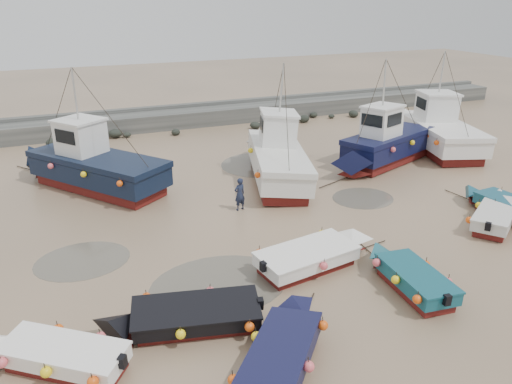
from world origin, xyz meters
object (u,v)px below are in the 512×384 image
cabin_boat_2 (383,143)px  dinghy_0 (53,351)px  dinghy_5 (314,253)px  dinghy_1 (287,346)px  cabin_boat_0 (90,164)px  dinghy_4 (184,314)px  dinghy_3 (498,212)px  person (240,210)px  dinghy_2 (409,273)px  cabin_boat_1 (275,155)px  dinghy_6 (507,204)px  cabin_boat_3 (436,129)px

cabin_boat_2 → dinghy_0: bearing=100.0°
dinghy_5 → dinghy_1: bearing=-46.4°
cabin_boat_0 → dinghy_4: bearing=-120.6°
dinghy_3 → person: dinghy_3 is taller
dinghy_2 → cabin_boat_1: cabin_boat_1 is taller
dinghy_5 → dinghy_6: 10.55m
dinghy_0 → cabin_boat_3: size_ratio=0.46×
dinghy_3 → cabin_boat_0: bearing=-158.8°
dinghy_4 → cabin_boat_1: (8.17, 11.27, 0.77)m
dinghy_3 → dinghy_6: same height
cabin_boat_3 → cabin_boat_2: bearing=-146.8°
dinghy_6 → cabin_boat_1: cabin_boat_1 is taller
dinghy_6 → cabin_boat_1: 11.75m
dinghy_1 → person: size_ratio=2.98×
dinghy_0 → cabin_boat_1: bearing=-8.3°
cabin_boat_0 → cabin_boat_3: bearing=-39.6°
dinghy_3 → dinghy_6: size_ratio=0.94×
cabin_boat_1 → dinghy_0: bearing=-118.7°
dinghy_2 → cabin_boat_1: bearing=92.7°
dinghy_2 → person: (-3.07, 8.56, -0.56)m
person → dinghy_6: bearing=139.4°
dinghy_2 → dinghy_6: (8.17, 3.28, -0.01)m
dinghy_0 → cabin_boat_0: cabin_boat_0 is taller
dinghy_2 → cabin_boat_2: 13.57m
cabin_boat_2 → cabin_boat_3: 5.59m
cabin_boat_2 → cabin_boat_3: bearing=-93.4°
dinghy_4 → person: (4.78, 7.84, -0.54)m
dinghy_1 → dinghy_4: bearing=172.7°
dinghy_4 → dinghy_6: (16.02, 2.56, 0.01)m
dinghy_6 → cabin_boat_2: bearing=90.0°
cabin_boat_0 → cabin_boat_1: bearing=-50.4°
dinghy_5 → person: size_ratio=3.79×
cabin_boat_3 → dinghy_5: bearing=-128.5°
dinghy_2 → cabin_boat_3: bearing=50.8°
dinghy_1 → dinghy_4: 3.39m
dinghy_4 → dinghy_2: bearing=-82.5°
dinghy_4 → cabin_boat_1: cabin_boat_1 is taller
dinghy_6 → dinghy_1: bearing=-166.9°
dinghy_0 → dinghy_5: size_ratio=0.81×
dinghy_5 → cabin_boat_2: size_ratio=0.64×
dinghy_1 → cabin_boat_3: 23.50m
cabin_boat_1 → cabin_boat_3: (12.16, 1.19, 0.01)m
dinghy_5 → person: (-0.72, 6.02, -0.54)m
dinghy_4 → cabin_boat_0: bearing=18.8°
dinghy_2 → cabin_boat_2: size_ratio=0.57×
dinghy_0 → dinghy_1: 6.39m
dinghy_6 → cabin_boat_3: (4.31, 9.90, 0.77)m
dinghy_3 → dinghy_5: bearing=-122.1°
dinghy_3 → dinghy_6: (1.09, 0.50, 0.01)m
dinghy_5 → dinghy_4: bearing=-81.4°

